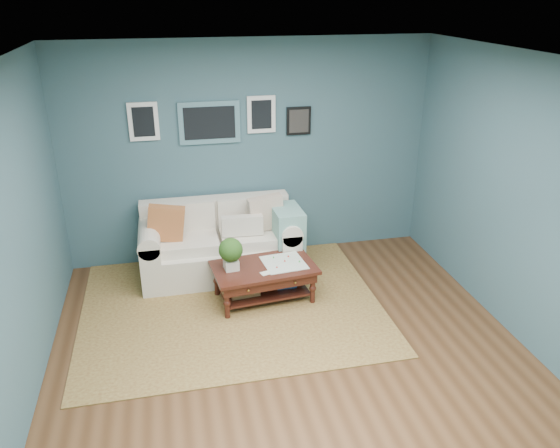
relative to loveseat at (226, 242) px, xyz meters
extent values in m
plane|color=brown|center=(0.39, -2.03, -0.40)|extent=(5.00, 5.00, 0.00)
plane|color=white|center=(0.39, -2.03, 2.30)|extent=(5.00, 5.00, 0.00)
cube|color=#3E5E67|center=(0.39, 0.47, 0.95)|extent=(4.50, 0.02, 2.70)
cube|color=#3E5E67|center=(-1.86, -2.03, 0.95)|extent=(0.02, 5.00, 2.70)
cube|color=#3E5E67|center=(2.64, -2.03, 0.95)|extent=(0.02, 5.00, 2.70)
cube|color=slate|center=(-0.08, 0.45, 1.35)|extent=(0.72, 0.03, 0.50)
cube|color=black|center=(-0.08, 0.43, 1.35)|extent=(0.60, 0.01, 0.38)
cube|color=white|center=(-0.83, 0.45, 1.40)|extent=(0.34, 0.03, 0.44)
cube|color=white|center=(0.54, 0.45, 1.42)|extent=(0.34, 0.03, 0.44)
cube|color=black|center=(1.00, 0.45, 1.32)|extent=(0.30, 0.03, 0.34)
cube|color=brown|center=(-0.05, -0.81, -0.39)|extent=(3.20, 2.56, 0.01)
cube|color=#F4E5CF|center=(-0.08, -0.04, -0.19)|extent=(1.37, 0.85, 0.41)
cube|color=#F4E5CF|center=(-0.08, 0.29, 0.24)|extent=(1.80, 0.21, 0.46)
cube|color=#F4E5CF|center=(-0.88, -0.04, -0.10)|extent=(0.23, 0.85, 0.60)
cube|color=#F4E5CF|center=(0.72, -0.04, -0.10)|extent=(0.23, 0.85, 0.60)
cylinder|color=#F4E5CF|center=(-0.88, -0.04, 0.20)|extent=(0.25, 0.85, 0.25)
cylinder|color=#F4E5CF|center=(0.72, -0.04, 0.20)|extent=(0.25, 0.85, 0.25)
cube|color=#F4E5CF|center=(-0.45, -0.09, 0.07)|extent=(0.69, 0.54, 0.13)
cube|color=#F4E5CF|center=(0.28, -0.09, 0.07)|extent=(0.69, 0.54, 0.13)
cube|color=#F4E5CF|center=(-0.45, 0.18, 0.31)|extent=(0.69, 0.12, 0.35)
cube|color=#F4E5CF|center=(0.28, 0.18, 0.31)|extent=(0.69, 0.12, 0.35)
cube|color=#B6371E|center=(-0.68, -0.08, 0.35)|extent=(0.47, 0.17, 0.46)
cube|color=beige|center=(0.50, -0.02, 0.35)|extent=(0.46, 0.17, 0.45)
cube|color=beige|center=(0.19, -0.13, 0.26)|extent=(0.48, 0.12, 0.23)
cube|color=#79B0A3|center=(0.72, -0.15, 0.05)|extent=(0.33, 0.53, 0.77)
cube|color=#341610|center=(0.33, -0.73, 0.00)|extent=(1.17, 0.76, 0.04)
cube|color=#341610|center=(0.33, -0.73, -0.07)|extent=(1.09, 0.68, 0.11)
cube|color=#341610|center=(0.33, -0.73, -0.29)|extent=(0.99, 0.58, 0.02)
sphere|color=gold|center=(0.10, -1.06, -0.07)|extent=(0.03, 0.03, 0.03)
sphere|color=gold|center=(0.62, -1.00, -0.07)|extent=(0.03, 0.03, 0.03)
cylinder|color=#341610|center=(-0.13, -1.03, -0.21)|extent=(0.06, 0.06, 0.38)
cylinder|color=#341610|center=(0.83, -0.93, -0.21)|extent=(0.06, 0.06, 0.38)
cylinder|color=#341610|center=(-0.18, -0.54, -0.21)|extent=(0.06, 0.06, 0.38)
cylinder|color=#341610|center=(0.78, -0.43, -0.21)|extent=(0.06, 0.06, 0.38)
cube|color=white|center=(-0.03, -0.72, 0.08)|extent=(0.16, 0.16, 0.11)
sphere|color=#2A5118|center=(-0.03, -0.72, 0.25)|extent=(0.26, 0.26, 0.26)
cube|color=white|center=(0.56, -0.71, 0.02)|extent=(0.49, 0.49, 0.01)
cube|color=#9C7449|center=(0.10, -0.76, -0.19)|extent=(0.34, 0.25, 0.18)
cube|color=navy|center=(0.58, -0.69, -0.23)|extent=(0.24, 0.19, 0.10)
camera|label=1|loc=(-0.63, -5.92, 2.82)|focal=35.00mm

